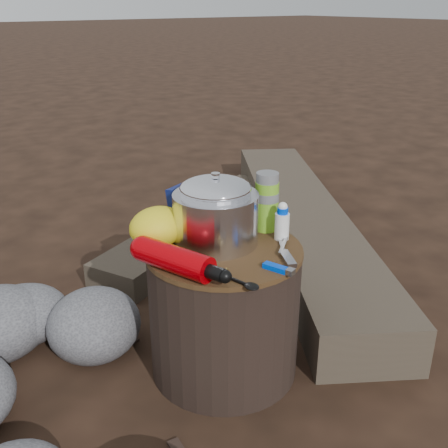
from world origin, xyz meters
TOP-DOWN VIEW (x-y plane):
  - ground at (0.00, 0.00)m, footprint 60.00×60.00m
  - stump at (0.00, 0.00)m, footprint 0.44×0.44m
  - rock_ring at (-0.49, 0.09)m, footprint 0.50×1.09m
  - log_main at (0.85, 0.54)m, footprint 1.38×1.91m
  - log_small at (0.49, 0.87)m, footprint 1.29×0.77m
  - foil_windscreen at (0.00, 0.05)m, footprint 0.24×0.24m
  - camping_pot at (0.01, 0.05)m, footprint 0.20×0.20m
  - fuel_bottle at (-0.18, -0.04)m, footprint 0.15×0.29m
  - thermos at (0.18, 0.03)m, footprint 0.07×0.07m
  - travel_mug at (0.13, 0.12)m, footprint 0.09×0.09m
  - stuff_sack at (-0.14, 0.13)m, footprint 0.17×0.14m
  - food_pouch at (-0.01, 0.19)m, footprint 0.11×0.06m
  - lighter at (0.03, -0.18)m, footprint 0.05×0.09m
  - multitool at (0.09, -0.16)m, footprint 0.06×0.09m
  - pot_grabber at (0.13, -0.10)m, footprint 0.11×0.12m
  - spork at (-0.09, -0.16)m, footprint 0.06×0.13m
  - squeeze_bottle at (0.17, -0.05)m, footprint 0.04×0.04m

SIDE VIEW (x-z plane):
  - ground at x=0.00m, z-range 0.00..0.00m
  - log_small at x=0.49m, z-range 0.00..0.11m
  - log_main at x=0.85m, z-range 0.00..0.17m
  - rock_ring at x=-0.49m, z-range 0.00..0.22m
  - stump at x=0.00m, z-range 0.00..0.41m
  - spork at x=-0.09m, z-range 0.41..0.42m
  - pot_grabber at x=0.13m, z-range 0.41..0.42m
  - multitool at x=0.09m, z-range 0.41..0.42m
  - lighter at x=0.03m, z-range 0.41..0.42m
  - fuel_bottle at x=-0.18m, z-range 0.41..0.48m
  - squeeze_bottle at x=0.17m, z-range 0.41..0.51m
  - stuff_sack at x=-0.14m, z-range 0.41..0.52m
  - travel_mug at x=0.13m, z-range 0.41..0.54m
  - food_pouch at x=-0.01m, z-range 0.41..0.54m
  - foil_windscreen at x=0.00m, z-range 0.41..0.55m
  - thermos at x=0.18m, z-range 0.41..0.58m
  - camping_pot at x=0.01m, z-range 0.41..0.60m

